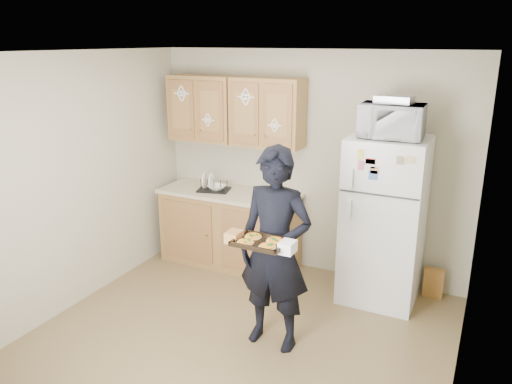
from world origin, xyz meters
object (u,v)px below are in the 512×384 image
Objects in this scene: person at (275,250)px; dish_rack at (214,185)px; refrigerator at (384,221)px; baking_tray at (260,243)px; microwave at (392,121)px.

person reaches higher than dish_rack.
refrigerator reaches higher than baking_tray.
person reaches higher than baking_tray.
refrigerator is 1.39m from person.
refrigerator is 1.01m from microwave.
person is 5.04× the size of dish_rack.
dish_rack is at bearing 137.70° from person.
baking_tray is at bearing -88.63° from person.
refrigerator is 0.96× the size of person.
person is 1.83m from dish_rack.
person is (-0.65, -1.23, 0.04)m from refrigerator.
person is at bearing 91.37° from baking_tray.
refrigerator is 2.92× the size of microwave.
baking_tray is at bearing -49.08° from dish_rack.
microwave reaches higher than person.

